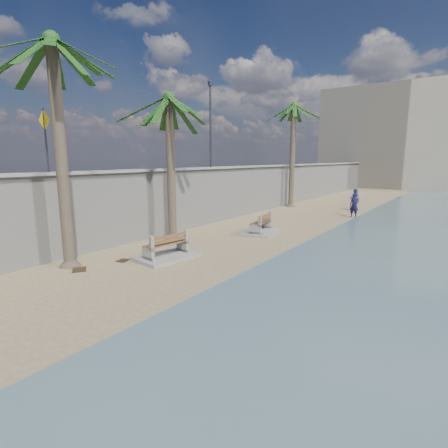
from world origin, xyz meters
The scene contains 16 objects.
ground_plane centered at (0.00, 0.00, 0.00)m, with size 140.00×140.00×0.00m, color #98815D.
seawall centered at (-5.20, 20.00, 1.75)m, with size 0.45×70.00×3.50m, color gray.
wall_cap centered at (-5.20, 20.00, 3.55)m, with size 0.80×70.00×0.12m, color gray.
end_building centered at (-2.00, 52.00, 7.00)m, with size 18.00×12.00×14.00m, color #B7AA93.
bench_near centered at (-1.64, 4.41, 0.45)m, with size 2.00×2.68×1.04m.
bench_far centered at (-0.91, 11.13, 0.46)m, with size 2.17×2.80×1.05m.
palm_front centered at (-3.93, 1.44, 8.07)m, with size 5.00×5.00×9.11m.
palm_mid centered at (-3.88, 7.16, 6.94)m, with size 5.00×5.00×7.94m.
palm_back centered at (-4.26, 22.29, 8.28)m, with size 5.00×5.00×9.33m.
pedestrian_sign centered at (-5.00, 1.50, 5.15)m, with size 0.78×0.07×2.40m.
streetlight centered at (-5.10, 12.00, 6.64)m, with size 0.28×0.28×5.12m.
person_a centered at (1.86, 19.58, 1.01)m, with size 0.73×0.49×2.02m, color #17153B.
person_b centered at (0.91, 23.17, 1.00)m, with size 0.96×0.75×2.00m, color #4D699F.
debris_b centered at (-3.19, 1.36, 0.01)m, with size 0.62×0.49×0.03m, color #382616.
debris_c centered at (-4.26, 7.25, 0.01)m, with size 0.60×0.48×0.03m, color #382616.
debris_d centered at (-2.81, 3.08, 0.01)m, with size 0.47×0.37×0.03m, color #382616.
Camera 1 is at (8.59, -5.74, 4.14)m, focal length 28.00 mm.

